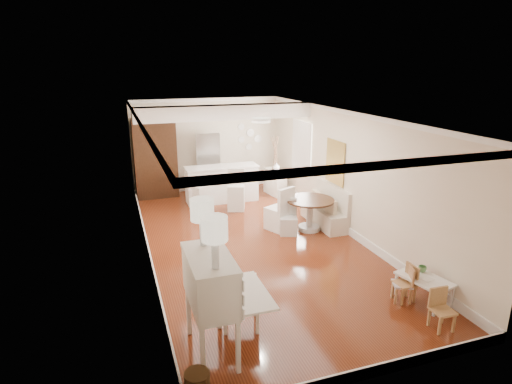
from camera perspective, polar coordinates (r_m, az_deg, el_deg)
room at (r=9.20m, az=-0.83°, el=5.43°), size 9.00×9.04×2.82m
secretary_bureau at (r=5.89m, az=-6.04°, el=-14.80°), size 1.13×1.15×1.44m
gustavian_armchair at (r=6.51m, az=-2.03°, el=-13.44°), size 0.74×0.74×1.04m
wicker_basket at (r=5.59m, az=-7.84°, el=-24.02°), size 0.37×0.37×0.31m
kids_table at (r=7.74m, az=21.40°, el=-12.03°), size 0.69×0.94×0.43m
kids_chair_a at (r=7.61m, az=19.20°, el=-11.39°), size 0.31×0.31×0.64m
kids_chair_b at (r=7.60m, az=18.92°, el=-11.47°), size 0.39×0.39×0.62m
kids_chair_c at (r=7.07m, az=23.63°, el=-14.23°), size 0.32×0.32×0.64m
banquette at (r=10.48m, az=9.11°, el=-1.79°), size 0.52×1.60×0.98m
dining_table at (r=10.13m, az=7.16°, el=-3.02°), size 1.40×1.40×0.76m
slip_chair_near at (r=9.85m, az=4.37°, el=-3.37°), size 0.50×0.51×0.81m
slip_chair_far at (r=10.07m, az=3.09°, el=-2.13°), size 0.68×0.69×1.06m
breakfast_counter at (r=12.16m, az=-4.56°, el=1.10°), size 2.05×0.65×1.03m
bar_stool_left at (r=11.70m, az=-7.37°, el=0.20°), size 0.51×0.51×0.96m
bar_stool_right at (r=11.41m, az=-2.69°, el=0.25°), size 0.56×0.56×1.10m
pantry_cabinet at (r=12.77m, az=-13.28°, el=4.40°), size 1.20×0.60×2.30m
fridge at (r=13.10m, az=-4.90°, el=3.97°), size 0.75×0.65×1.80m
sideboard at (r=12.82m, az=2.56°, el=1.35°), size 0.47×0.84×0.76m
pencil_cup at (r=7.82m, az=21.29°, el=-9.54°), size 0.18×0.18×0.11m
branch_vase at (r=12.70m, az=2.72°, el=3.46°), size 0.27×0.27×0.21m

